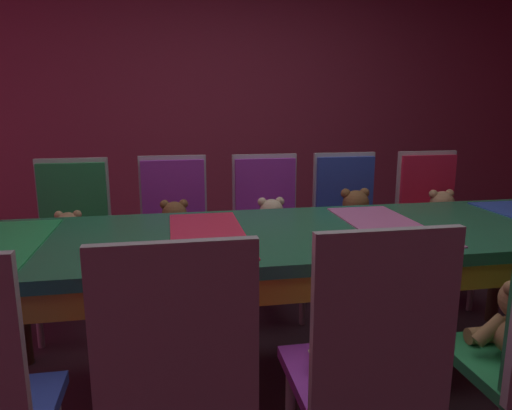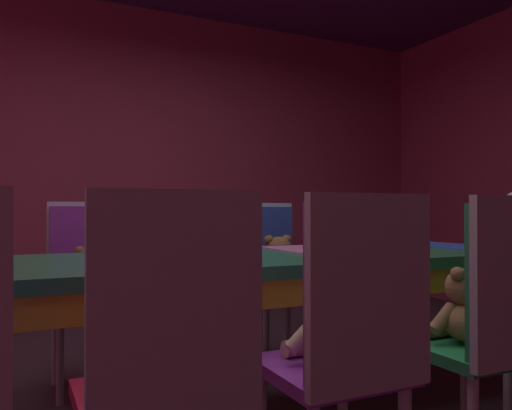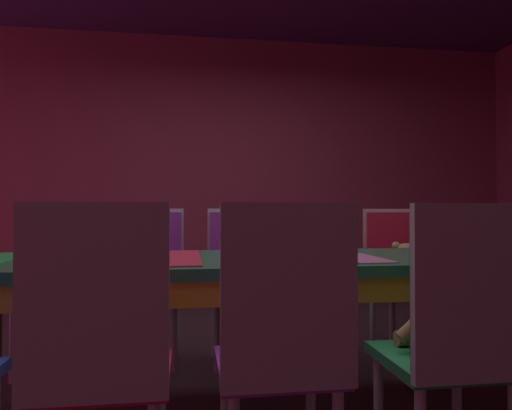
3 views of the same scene
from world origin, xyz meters
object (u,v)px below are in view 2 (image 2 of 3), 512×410
(banquet_table, at_px, (244,274))
(chair_left_3, at_px, (269,264))
(chair_right_2, at_px, (354,328))
(teddy_left_1, at_px, (91,278))
(chair_right_1, at_px, (169,351))
(chair_right_3, at_px, (498,312))
(teddy_left_2, at_px, (197,273))
(chair_left_2, at_px, (189,268))
(chair_left_4, at_px, (344,260))
(teddy_left_4, at_px, (357,264))
(teddy_right_2, at_px, (327,326))
(teddy_right_1, at_px, (155,341))
(chair_left_1, at_px, (88,273))
(teddy_right_3, at_px, (464,310))
(teddy_left_3, at_px, (280,266))

(banquet_table, bearing_deg, chair_left_3, 146.80)
(chair_right_2, bearing_deg, teddy_left_1, 19.09)
(chair_left_3, distance_m, chair_right_1, 2.01)
(chair_left_3, bearing_deg, chair_right_3, 0.48)
(teddy_left_2, bearing_deg, chair_left_2, 180.00)
(teddy_left_1, relative_size, chair_right_3, 0.31)
(chair_left_4, height_order, teddy_left_4, chair_left_4)
(teddy_left_1, distance_m, teddy_right_2, 1.50)
(chair_right_1, bearing_deg, teddy_right_2, -74.57)
(banquet_table, height_order, teddy_right_1, teddy_right_1)
(teddy_left_2, xyz_separation_m, chair_right_2, (1.51, -0.04, 0.01))
(chair_left_4, bearing_deg, teddy_right_1, -48.19)
(banquet_table, bearing_deg, chair_left_2, 178.71)
(teddy_right_1, height_order, chair_right_2, chair_right_2)
(teddy_left_2, bearing_deg, chair_left_3, 105.48)
(chair_left_1, distance_m, chair_right_3, 2.03)
(chair_left_1, xyz_separation_m, chair_left_4, (0.03, 1.67, 0.00))
(teddy_left_1, distance_m, teddy_left_2, 0.57)
(chair_left_1, xyz_separation_m, teddy_left_2, (0.17, 0.57, -0.01))
(chair_left_1, xyz_separation_m, chair_right_3, (1.70, 1.11, 0.00))
(chair_right_3, bearing_deg, teddy_right_3, -0.00)
(chair_right_1, bearing_deg, chair_left_2, -19.43)
(chair_left_3, bearing_deg, chair_left_2, -89.76)
(chair_left_2, bearing_deg, chair_left_1, -92.84)
(teddy_left_1, bearing_deg, teddy_right_3, 38.13)
(chair_left_3, height_order, chair_right_1, same)
(chair_right_2, xyz_separation_m, teddy_right_2, (-0.14, 0.00, -0.03))
(chair_left_1, distance_m, teddy_left_1, 0.14)
(teddy_left_1, bearing_deg, teddy_left_3, 88.51)
(teddy_right_3, bearing_deg, chair_left_2, 19.50)
(banquet_table, xyz_separation_m, chair_left_2, (-0.83, 0.02, -0.06))
(teddy_right_1, bearing_deg, chair_left_4, -48.19)
(banquet_table, height_order, teddy_left_1, teddy_left_1)
(teddy_left_1, bearing_deg, chair_right_2, 19.09)
(teddy_left_2, height_order, teddy_left_3, teddy_left_3)
(banquet_table, height_order, chair_left_4, chair_left_4)
(chair_left_4, bearing_deg, chair_left_2, -90.34)
(teddy_left_4, height_order, chair_right_3, chair_right_3)
(teddy_left_2, height_order, teddy_right_2, teddy_left_2)
(chair_left_4, height_order, chair_right_2, same)
(chair_right_1, height_order, teddy_right_2, chair_right_1)
(chair_left_3, bearing_deg, banquet_table, -33.20)
(teddy_right_2, bearing_deg, chair_right_3, -105.60)
(teddy_left_1, xyz_separation_m, teddy_right_2, (1.40, 0.53, -0.01))
(teddy_left_2, distance_m, teddy_right_2, 1.37)
(banquet_table, distance_m, chair_left_1, 1.02)
(chair_right_2, bearing_deg, chair_left_2, -1.25)
(teddy_left_3, distance_m, chair_right_3, 1.53)
(banquet_table, distance_m, chair_right_1, 1.01)
(banquet_table, relative_size, chair_right_3, 2.98)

